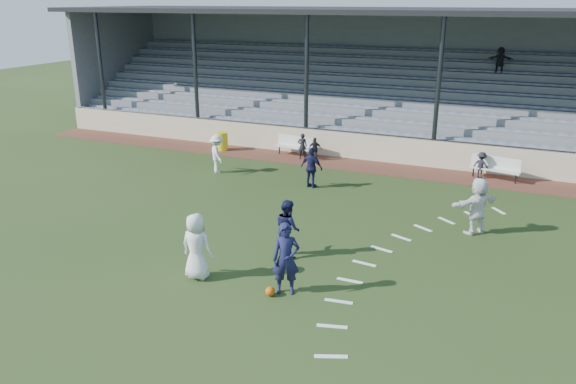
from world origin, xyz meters
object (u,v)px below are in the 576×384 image
(bench_left, at_px, (296,144))
(bench_right, at_px, (495,166))
(trash_bin, at_px, (222,141))
(player_navy_lead, at_px, (286,259))
(football, at_px, (270,291))
(player_white_lead, at_px, (196,246))

(bench_left, relative_size, bench_right, 1.00)
(trash_bin, distance_m, player_navy_lead, 14.45)
(trash_bin, relative_size, football, 3.55)
(player_white_lead, bearing_deg, football, 176.17)
(bench_left, bearing_deg, trash_bin, -164.96)
(bench_right, bearing_deg, player_navy_lead, -97.60)
(football, distance_m, player_navy_lead, 0.92)
(bench_right, distance_m, player_white_lead, 13.85)
(player_navy_lead, bearing_deg, bench_left, 87.77)
(bench_left, xyz_separation_m, bench_right, (8.89, -0.12, 0.00))
(football, relative_size, player_navy_lead, 0.13)
(bench_left, relative_size, football, 8.31)
(bench_right, distance_m, football, 13.08)
(bench_left, bearing_deg, bench_right, 7.96)
(bench_left, distance_m, football, 13.20)
(bench_left, relative_size, player_white_lead, 1.13)
(football, bearing_deg, player_white_lead, 176.58)
(player_white_lead, bearing_deg, bench_left, -79.93)
(bench_left, xyz_separation_m, football, (4.46, -12.42, -0.46))
(football, bearing_deg, player_navy_lead, 46.12)
(bench_right, relative_size, trash_bin, 2.34)
(bench_left, distance_m, bench_right, 8.89)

